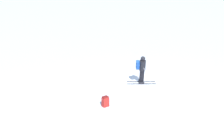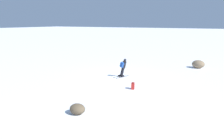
{
  "view_description": "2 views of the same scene",
  "coord_description": "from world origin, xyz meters",
  "px_view_note": "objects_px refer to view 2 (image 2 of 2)",
  "views": [
    {
      "loc": [
        -15.24,
        6.76,
        6.05
      ],
      "look_at": [
        -1.45,
        2.23,
        1.43
      ],
      "focal_mm": 50.0,
      "sensor_mm": 36.0,
      "label": 1
    },
    {
      "loc": [
        -8.59,
        16.86,
        4.82
      ],
      "look_at": [
        -1.05,
        3.52,
        1.41
      ],
      "focal_mm": 35.0,
      "sensor_mm": 36.0,
      "label": 2
    }
  ],
  "objects_px": {
    "skier": "(123,67)",
    "spare_backpack": "(133,86)",
    "exposed_boulder_0": "(77,109)",
    "exposed_boulder_1": "(198,64)"
  },
  "relations": [
    {
      "from": "skier",
      "to": "spare_backpack",
      "type": "xyz_separation_m",
      "value": [
        -2.18,
        2.76,
        -0.69
      ]
    },
    {
      "from": "skier",
      "to": "exposed_boulder_0",
      "type": "distance_m",
      "value": 8.35
    },
    {
      "from": "skier",
      "to": "spare_backpack",
      "type": "bearing_deg",
      "value": 145.68
    },
    {
      "from": "skier",
      "to": "exposed_boulder_1",
      "type": "relative_size",
      "value": 1.32
    },
    {
      "from": "skier",
      "to": "spare_backpack",
      "type": "relative_size",
      "value": 3.44
    },
    {
      "from": "exposed_boulder_0",
      "to": "spare_backpack",
      "type": "bearing_deg",
      "value": -98.12
    },
    {
      "from": "skier",
      "to": "exposed_boulder_1",
      "type": "height_order",
      "value": "skier"
    },
    {
      "from": "exposed_boulder_0",
      "to": "exposed_boulder_1",
      "type": "xyz_separation_m",
      "value": [
        -3.76,
        -15.64,
        0.14
      ]
    },
    {
      "from": "skier",
      "to": "spare_backpack",
      "type": "height_order",
      "value": "skier"
    },
    {
      "from": "spare_backpack",
      "to": "exposed_boulder_0",
      "type": "relative_size",
      "value": 0.58
    }
  ]
}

